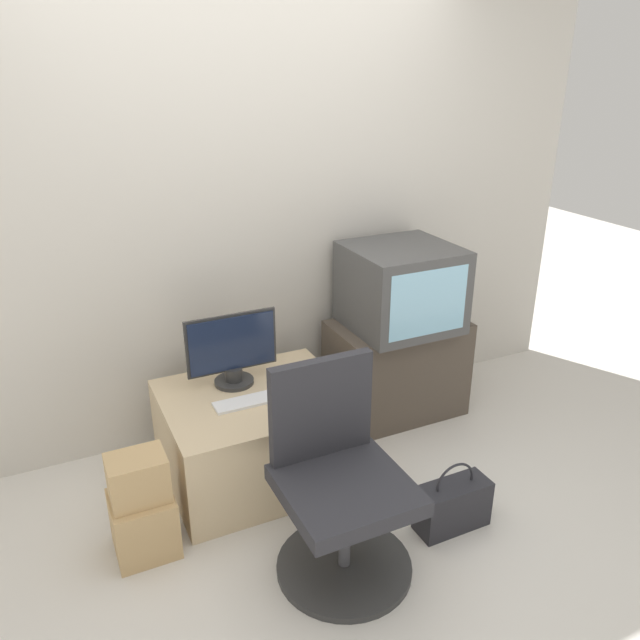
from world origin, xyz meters
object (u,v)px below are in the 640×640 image
at_px(main_monitor, 232,351).
at_px(handbag, 453,505).
at_px(mouse, 292,391).
at_px(keyboard, 247,402).
at_px(crt_tv, 401,287).
at_px(cardboard_box_lower, 144,523).
at_px(office_chair, 339,489).

xyz_separation_m(main_monitor, handbag, (0.73, -0.94, -0.54)).
relative_size(mouse, handbag, 0.18).
distance_m(keyboard, handbag, 1.09).
height_order(crt_tv, handbag, crt_tv).
bearing_deg(cardboard_box_lower, office_chair, -29.95).
xyz_separation_m(mouse, crt_tv, (0.80, 0.27, 0.34)).
bearing_deg(mouse, office_chair, -96.35).
height_order(crt_tv, office_chair, crt_tv).
xyz_separation_m(main_monitor, office_chair, (0.15, -0.90, -0.28)).
bearing_deg(main_monitor, keyboard, -91.96).
bearing_deg(handbag, crt_tv, 73.31).
distance_m(main_monitor, office_chair, 0.95).
bearing_deg(handbag, office_chair, 176.10).
height_order(main_monitor, cardboard_box_lower, main_monitor).
bearing_deg(main_monitor, handbag, -51.96).
xyz_separation_m(office_chair, cardboard_box_lower, (-0.74, 0.43, -0.24)).
distance_m(main_monitor, handbag, 1.31).
relative_size(main_monitor, handbag, 1.36).
distance_m(crt_tv, handbag, 1.24).
xyz_separation_m(keyboard, mouse, (0.24, -0.01, 0.01)).
xyz_separation_m(main_monitor, crt_tv, (1.02, 0.04, 0.17)).
bearing_deg(cardboard_box_lower, mouse, 15.96).
height_order(main_monitor, crt_tv, crt_tv).
height_order(office_chair, handbag, office_chair).
xyz_separation_m(main_monitor, keyboard, (-0.01, -0.22, -0.18)).
relative_size(office_chair, cardboard_box_lower, 3.22).
bearing_deg(main_monitor, mouse, -45.84).
bearing_deg(crt_tv, main_monitor, -177.95).
relative_size(main_monitor, crt_tv, 0.81).
bearing_deg(mouse, handbag, -54.28).
bearing_deg(office_chair, handbag, -3.90).
xyz_separation_m(crt_tv, handbag, (-0.29, -0.97, -0.71)).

